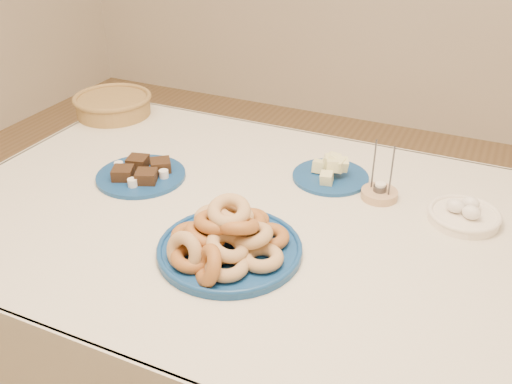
% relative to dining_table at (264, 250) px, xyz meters
% --- Properties ---
extents(dining_table, '(1.71, 1.11, 0.75)m').
position_rel_dining_table_xyz_m(dining_table, '(0.00, 0.00, 0.00)').
color(dining_table, brown).
rests_on(dining_table, ground).
extents(donut_platter, '(0.45, 0.45, 0.15)m').
position_rel_dining_table_xyz_m(donut_platter, '(-0.01, -0.19, 0.15)').
color(donut_platter, navy).
rests_on(donut_platter, dining_table).
extents(melon_plate, '(0.28, 0.28, 0.08)m').
position_rel_dining_table_xyz_m(melon_plate, '(0.09, 0.27, 0.13)').
color(melon_plate, navy).
rests_on(melon_plate, dining_table).
extents(brownie_plate, '(0.32, 0.32, 0.05)m').
position_rel_dining_table_xyz_m(brownie_plate, '(-0.41, 0.04, 0.12)').
color(brownie_plate, navy).
rests_on(brownie_plate, dining_table).
extents(wicker_basket, '(0.29, 0.29, 0.07)m').
position_rel_dining_table_xyz_m(wicker_basket, '(-0.78, 0.40, 0.15)').
color(wicker_basket, brown).
rests_on(wicker_basket, dining_table).
extents(candle_holder, '(0.13, 0.13, 0.17)m').
position_rel_dining_table_xyz_m(candle_holder, '(0.25, 0.22, 0.12)').
color(candle_holder, tan).
rests_on(candle_holder, dining_table).
extents(egg_bowl, '(0.21, 0.21, 0.06)m').
position_rel_dining_table_xyz_m(egg_bowl, '(0.47, 0.19, 0.13)').
color(egg_bowl, white).
rests_on(egg_bowl, dining_table).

